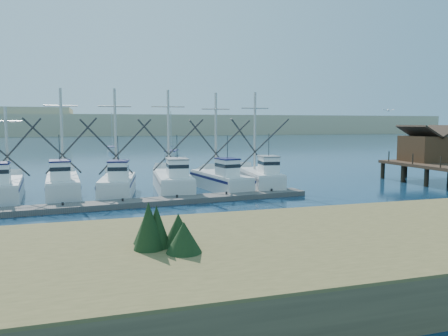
% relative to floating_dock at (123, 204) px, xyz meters
% --- Properties ---
extents(ground, '(500.00, 500.00, 0.00)m').
position_rel_floating_dock_xyz_m(ground, '(9.26, -6.79, -0.19)').
color(ground, '#0D233A').
rests_on(ground, ground).
extents(shore_bank, '(40.00, 10.00, 1.60)m').
position_rel_floating_dock_xyz_m(shore_bank, '(1.26, -16.79, 0.61)').
color(shore_bank, '#4C422D').
rests_on(shore_bank, ground).
extents(floating_dock, '(29.19, 4.79, 0.39)m').
position_rel_floating_dock_xyz_m(floating_dock, '(0.00, 0.00, 0.00)').
color(floating_dock, '#57524D').
rests_on(floating_dock, ground).
extents(dune_ridge, '(360.00, 60.00, 10.00)m').
position_rel_floating_dock_xyz_m(dune_ridge, '(9.26, 203.21, 4.81)').
color(dune_ridge, tan).
rests_on(dune_ridge, ground).
extents(trawler_fleet, '(28.95, 9.56, 8.83)m').
position_rel_floating_dock_xyz_m(trawler_fleet, '(-0.09, 5.12, 0.78)').
color(trawler_fleet, silver).
rests_on(trawler_fleet, ground).
extents(sailboat_near, '(3.41, 5.52, 8.10)m').
position_rel_floating_dock_xyz_m(sailboat_near, '(11.98, 47.26, 0.30)').
color(sailboat_near, silver).
rests_on(sailboat_near, ground).
extents(sailboat_far, '(1.85, 4.71, 8.10)m').
position_rel_floating_dock_xyz_m(sailboat_far, '(2.34, 64.61, 0.31)').
color(sailboat_far, silver).
rests_on(sailboat_far, ground).
extents(flying_gull, '(1.12, 0.20, 0.20)m').
position_rel_floating_dock_xyz_m(flying_gull, '(21.46, -0.69, 6.76)').
color(flying_gull, white).
rests_on(flying_gull, ground).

